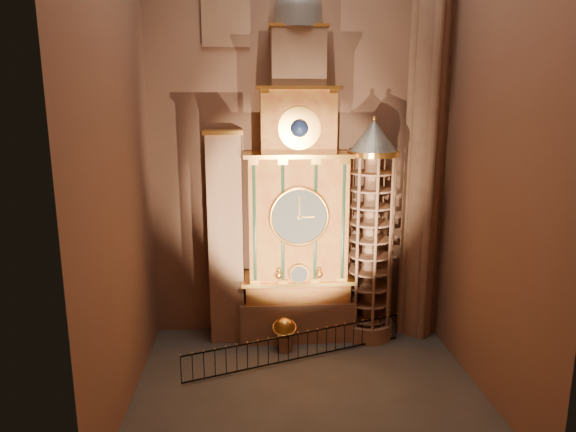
{
  "coord_description": "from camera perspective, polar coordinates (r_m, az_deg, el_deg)",
  "views": [
    {
      "loc": [
        -2.16,
        -18.8,
        11.42
      ],
      "look_at": [
        -0.59,
        3.0,
        6.57
      ],
      "focal_mm": 32.0,
      "sensor_mm": 36.0,
      "label": 1
    }
  ],
  "objects": [
    {
      "name": "gothic_pier",
      "position": [
        25.2,
        15.3,
        11.13
      ],
      "size": [
        2.04,
        2.04,
        22.0
      ],
      "color": "#8C634C",
      "rests_on": "floor"
    },
    {
      "name": "stair_turret",
      "position": [
        24.95,
        9.12,
        -1.93
      ],
      "size": [
        2.5,
        2.5,
        10.8
      ],
      "color": "#8C634C",
      "rests_on": "floor"
    },
    {
      "name": "astronomical_clock",
      "position": [
        24.33,
        1.04,
        1.27
      ],
      "size": [
        5.6,
        2.41,
        16.7
      ],
      "color": "#8C634C",
      "rests_on": "floor"
    },
    {
      "name": "wall_left",
      "position": [
        19.42,
        -18.89,
        10.62
      ],
      "size": [
        0.0,
        22.0,
        22.0
      ],
      "primitive_type": "plane",
      "rotation": [
        1.57,
        0.0,
        1.57
      ],
      "color": "brown",
      "rests_on": "floor"
    },
    {
      "name": "celestial_globe",
      "position": [
        24.55,
        -0.4,
        -12.65
      ],
      "size": [
        1.16,
        1.1,
        1.63
      ],
      "color": "#8C634C",
      "rests_on": "floor"
    },
    {
      "name": "iron_railing",
      "position": [
        23.79,
        1.13,
        -14.3
      ],
      "size": [
        9.98,
        3.54,
        1.26
      ],
      "color": "black",
      "rests_on": "floor"
    },
    {
      "name": "portrait_tower",
      "position": [
        24.63,
        -6.88,
        -2.33
      ],
      "size": [
        1.8,
        1.6,
        10.2
      ],
      "color": "#8C634C",
      "rests_on": "floor"
    },
    {
      "name": "floor",
      "position": [
        22.1,
        2.19,
        -18.6
      ],
      "size": [
        14.0,
        14.0,
        0.0
      ],
      "primitive_type": "plane",
      "color": "#383330",
      "rests_on": "ground"
    },
    {
      "name": "wall_back",
      "position": [
        24.9,
        0.87,
        11.55
      ],
      "size": [
        22.0,
        0.0,
        22.0
      ],
      "primitive_type": "plane",
      "rotation": [
        1.57,
        0.0,
        0.0
      ],
      "color": "brown",
      "rests_on": "floor"
    },
    {
      "name": "wall_right",
      "position": [
        20.92,
        22.23,
        10.46
      ],
      "size": [
        0.0,
        22.0,
        22.0
      ],
      "primitive_type": "plane",
      "rotation": [
        1.57,
        0.0,
        -1.57
      ],
      "color": "brown",
      "rests_on": "floor"
    }
  ]
}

